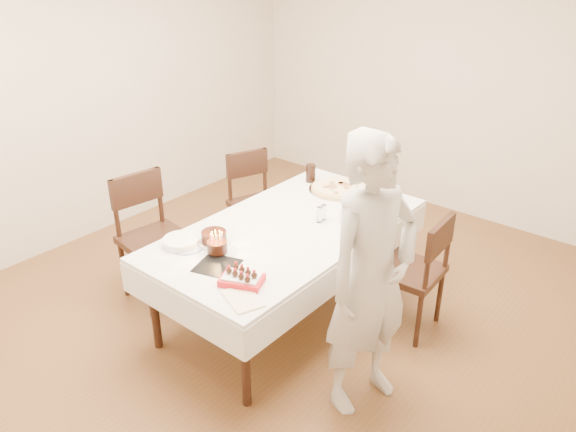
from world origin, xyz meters
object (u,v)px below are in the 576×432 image
Objects in this scene: chair_left_savory at (258,206)px; taper_candle at (356,187)px; pasta_bowl at (361,213)px; layer_cake at (214,237)px; person at (371,278)px; pizza_pepperoni at (382,198)px; chair_right_savory at (409,271)px; chair_left_dessert at (156,241)px; pizza_white at (339,188)px; cola_glass at (311,173)px; strawberry_box at (242,279)px; dining_table at (288,270)px; birthday_cake at (217,242)px.

taper_candle is at bearing -155.15° from chair_left_savory.
pasta_bowl is 1.48× the size of layer_cake.
pizza_pepperoni is at bearing 42.69° from person.
chair_left_savory is (-1.60, 0.11, -0.00)m from chair_right_savory.
chair_left_dessert is 1.93m from person.
taper_candle is at bearing 159.70° from chair_right_savory.
cola_glass is at bearing 179.75° from pizza_white.
layer_cake is at bearing -173.14° from chair_left_dessert.
chair_right_savory reaches higher than layer_cake.
pizza_white is at bearing 154.69° from chair_right_savory.
taper_candle is at bearing 93.17° from strawberry_box.
dining_table is at bearing -155.23° from chair_right_savory.
pizza_white is 3.57× the size of birthday_cake.
chair_left_savory reaches higher than pizza_pepperoni.
chair_right_savory is 0.53× the size of person.
person is 1.59m from pizza_white.
strawberry_box is (0.50, -0.24, -0.01)m from layer_cake.
chair_right_savory is 1.97m from chair_left_dessert.
chair_right_savory is 6.11× the size of cola_glass.
chair_left_savory is at bearing 120.92° from birthday_cake.
layer_cake is 0.86× the size of strawberry_box.
chair_left_dessert is 1.63m from pasta_bowl.
strawberry_box is (0.08, -1.38, -0.14)m from taper_candle.
dining_table is 1.08m from chair_left_dessert.
person is (1.89, 0.11, 0.37)m from chair_left_dessert.
cola_glass is 1.32m from layer_cake.
chair_right_savory reaches higher than birthday_cake.
strawberry_box is (-0.53, -1.19, 0.31)m from chair_right_savory.
dining_table is at bearing 78.70° from birthday_cake.
chair_right_savory reaches higher than pizza_pepperoni.
birthday_cake reaches higher than layer_cake.
birthday_cake is (0.82, -0.09, 0.32)m from chair_left_dessert.
person is 1.10m from birthday_cake.
birthday_cake is at bearing -35.00° from layer_cake.
pasta_bowl is 0.97× the size of taper_candle.
person is at bearing -22.59° from dining_table.
chair_left_dessert is at bearing -155.06° from chair_right_savory.
chair_right_savory is 2.79× the size of taper_candle.
chair_left_dessert is at bearing 178.99° from layer_cake.
pizza_white is 1.96× the size of strawberry_box.
layer_cake reaches higher than strawberry_box.
pasta_bowl is 2.32× the size of birthday_cake.
birthday_cake reaches higher than pizza_pepperoni.
dining_table is 0.77m from birthday_cake.
dining_table is 0.71m from layer_cake.
cola_glass is 0.70× the size of layer_cake.
chair_left_dessert is at bearing -135.09° from taper_candle.
taper_candle is (-0.77, 1.01, 0.03)m from person.
taper_candle is (1.12, 1.12, 0.40)m from chair_left_dessert.
strawberry_box is (-0.10, -1.19, -0.03)m from pasta_bowl.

